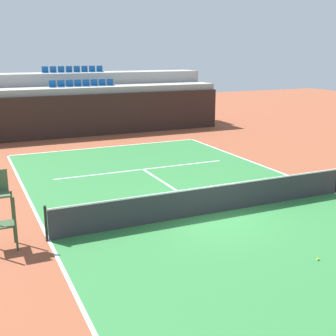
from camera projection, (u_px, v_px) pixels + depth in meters
The scene contains 14 objects.
ground_plane at pixel (212, 213), 15.20m from camera, with size 80.00×80.00×0.00m, color brown.
court_surface at pixel (212, 213), 15.20m from camera, with size 11.00×24.00×0.01m, color #2D7238.
baseline_far at pixel (108, 147), 25.71m from camera, with size 11.00×0.10×0.00m, color white.
sideline_left at pixel (49, 240), 13.00m from camera, with size 0.10×24.00×0.00m, color white.
sideline_right at pixel (334, 193), 17.39m from camera, with size 0.10×24.00×0.00m, color white.
service_line_far at pixel (143, 169), 20.83m from camera, with size 8.26×0.10×0.00m, color white.
centre_service_line at pixel (172, 188), 18.01m from camera, with size 0.10×6.40×0.00m, color white.
back_wall at pixel (89, 115), 28.74m from camera, with size 18.48×0.30×2.67m, color black.
stands_tier_lower at pixel (84, 110), 29.87m from camera, with size 18.48×2.40×3.08m, color #9E9E99.
stands_tier_upper at pixel (75, 100), 31.88m from camera, with size 18.48×2.40×3.88m, color #9E9E99.
seating_row_lower at pixel (82, 84), 29.54m from camera, with size 4.29×0.44×0.44m.
seating_row_upper at pixel (73, 71), 31.44m from camera, with size 4.29×0.44×0.44m.
tennis_net at pixel (213, 199), 15.07m from camera, with size 11.08×0.08×1.07m.
tennis_ball_1 at pixel (318, 259), 11.77m from camera, with size 0.07×0.07×0.07m, color #CCE033.
Camera 1 is at (-7.31, -12.40, 5.33)m, focal length 47.97 mm.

